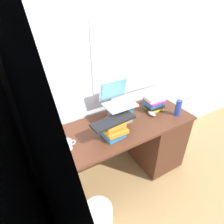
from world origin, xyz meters
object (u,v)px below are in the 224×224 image
Objects in this scene: laptop at (117,98)px; keyboard at (113,121)px; book_stack_keyboard_riser at (113,129)px; wastebasket at (99,218)px; book_stack_tall at (120,114)px; mug at (67,145)px; computer_mouse at (152,114)px; book_stack_side at (154,103)px; water_bottle at (178,108)px; desk at (150,139)px.

laptop is 0.72× the size of keyboard.
book_stack_keyboard_riser is 0.32m from laptop.
book_stack_tall is at bearing 42.43° from wastebasket.
mug is (-0.60, -0.16, -0.20)m from laptop.
keyboard is (-0.17, -0.15, 0.07)m from book_stack_tall.
computer_mouse is at bearing -12.17° from book_stack_tall.
computer_mouse is at bearing 1.78° from mug.
laptop reaches higher than mug.
book_stack_tall is 0.24m from keyboard.
book_stack_keyboard_riser is at bearing 42.22° from wastebasket.
book_stack_tall is 0.46m from book_stack_side.
book_stack_keyboard_riser is 1.02× the size of book_stack_side.
keyboard reaches higher than book_stack_keyboard_riser.
water_bottle is at bearing -4.99° from mug.
computer_mouse reaches higher than wastebasket.
laptop is (-0.38, 0.13, 0.59)m from desk.
water_bottle is (0.77, -0.05, 0.01)m from book_stack_keyboard_riser.
mug is (-1.06, -0.11, -0.04)m from book_stack_side.
computer_mouse is 1.15m from wastebasket.
book_stack_side is at bearing 26.04° from wastebasket.
mug is (-0.43, 0.05, -0.12)m from keyboard.
book_stack_tall is 0.80× the size of wastebasket.
laptop is 2.55× the size of mug.
laptop is at bearing 50.99° from book_stack_keyboard_riser.
keyboard is at bearing -138.00° from book_stack_tall.
desk is 0.45m from book_stack_side.
desk is 1.05m from mug.
book_stack_keyboard_riser reaches higher than wastebasket.
computer_mouse is at bearing 3.49° from keyboard.
mug is at bearing -165.05° from laptop.
book_stack_keyboard_riser is 0.83m from wastebasket.
laptop reaches higher than wastebasket.
keyboard reaches higher than wastebasket.
keyboard is 0.56m from computer_mouse.
book_stack_tall is at bearing 37.43° from keyboard.
laptop reaches higher than keyboard.
book_stack_side is 0.52× the size of keyboard.
laptop is at bearing 45.81° from keyboard.
book_stack_keyboard_riser reaches higher than desk.
book_stack_keyboard_riser is 0.65m from book_stack_side.
desk is 0.36m from computer_mouse.
wastebasket is (-0.51, -0.52, -0.86)m from laptop.
desk is at bearing 149.58° from water_bottle.
desk is 5.24× the size of wastebasket.
water_bottle is (0.60, -0.26, -0.16)m from laptop.
book_stack_tall is 0.23m from book_stack_keyboard_riser.
computer_mouse is at bearing -139.80° from book_stack_side.
book_stack_side is at bearing 122.59° from water_bottle.
book_stack_tall is 0.78× the size of laptop.
book_stack_tall is 1.07× the size of book_stack_keyboard_riser.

